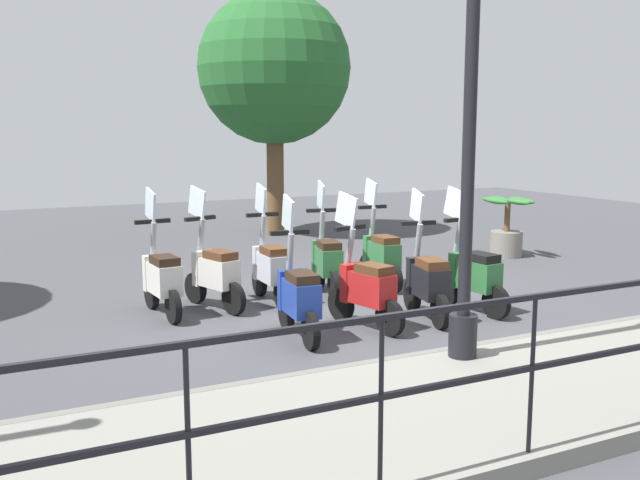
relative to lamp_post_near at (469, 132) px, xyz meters
The scene contains 14 objects.
ground_plane 3.29m from the lamp_post_near, ahead, with size 28.00×28.00×0.00m, color #424247.
promenade_walkway 2.30m from the lamp_post_near, 158.22° to the right, with size 2.20×20.00×0.15m.
lamp_post_near is the anchor object (origin of this frame).
tree_distant 9.04m from the lamp_post_near, 11.61° to the right, with size 3.16×3.16×5.08m.
potted_palm 6.64m from the lamp_post_near, 44.41° to the right, with size 1.06×0.66×1.05m.
scooter_near_0 2.87m from the lamp_post_near, 40.39° to the right, with size 1.23×0.44×1.54m.
scooter_near_1 2.54m from the lamp_post_near, 24.14° to the right, with size 1.22×0.48×1.54m.
scooter_near_2 2.43m from the lamp_post_near, ahead, with size 1.22×0.50×1.54m.
scooter_near_3 2.57m from the lamp_post_near, 29.77° to the left, with size 1.23×0.44×1.54m.
scooter_far_0 4.04m from the lamp_post_near, 19.02° to the right, with size 1.23×0.44×1.54m.
scooter_far_1 3.82m from the lamp_post_near, ahead, with size 1.22×0.50×1.54m.
scooter_far_2 3.77m from the lamp_post_near, 10.01° to the left, with size 1.23×0.44×1.54m.
scooter_far_3 3.96m from the lamp_post_near, 22.20° to the left, with size 1.20×0.54×1.54m.
scooter_far_4 4.20m from the lamp_post_near, 31.89° to the left, with size 1.23×0.44×1.54m.
Camera 1 is at (-7.56, 4.34, 2.26)m, focal length 40.00 mm.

